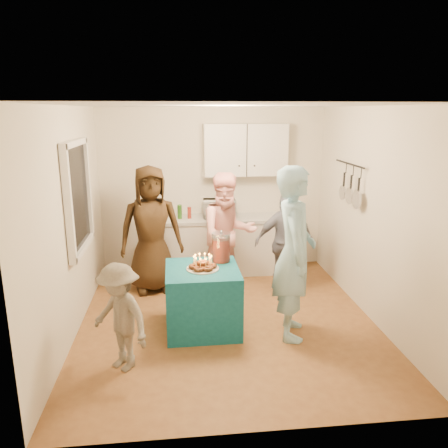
{
  "coord_description": "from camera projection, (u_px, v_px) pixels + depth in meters",
  "views": [
    {
      "loc": [
        -0.58,
        -4.97,
        2.54
      ],
      "look_at": [
        0.0,
        0.35,
        1.15
      ],
      "focal_mm": 35.0,
      "sensor_mm": 36.0,
      "label": 1
    }
  ],
  "objects": [
    {
      "name": "donut_cake",
      "position": [
        203.0,
        262.0,
        5.04
      ],
      "size": [
        0.38,
        0.38,
        0.18
      ],
      "primitive_type": null,
      "color": "#381C0C",
      "rests_on": "party_table"
    },
    {
      "name": "woman_back_right",
      "position": [
        285.0,
        243.0,
        6.15
      ],
      "size": [
        0.89,
        0.42,
        1.48
      ],
      "primitive_type": "imported",
      "rotation": [
        0.0,
        0.0,
        0.07
      ],
      "color": "black",
      "rests_on": "floor"
    },
    {
      "name": "ceiling",
      "position": [
        227.0,
        105.0,
        4.83
      ],
      "size": [
        4.0,
        4.0,
        0.0
      ],
      "primitive_type": "plane",
      "color": "white",
      "rests_on": "floor"
    },
    {
      "name": "child_near_left",
      "position": [
        120.0,
        317.0,
        4.32
      ],
      "size": [
        0.81,
        0.8,
        1.12
      ],
      "primitive_type": "imported",
      "rotation": [
        0.0,
        0.0,
        -0.74
      ],
      "color": "#62594F",
      "rests_on": "floor"
    },
    {
      "name": "counter",
      "position": [
        227.0,
        246.0,
        7.03
      ],
      "size": [
        2.2,
        0.58,
        0.86
      ],
      "primitive_type": "cube",
      "color": "white",
      "rests_on": "floor"
    },
    {
      "name": "microwave",
      "position": [
        219.0,
        209.0,
        6.86
      ],
      "size": [
        0.52,
        0.36,
        0.28
      ],
      "primitive_type": "imported",
      "rotation": [
        0.0,
        0.0,
        -0.04
      ],
      "color": "white",
      "rests_on": "countertop"
    },
    {
      "name": "woman_back_center",
      "position": [
        228.0,
        235.0,
        6.06
      ],
      "size": [
        0.97,
        0.82,
        1.74
      ],
      "primitive_type": "imported",
      "rotation": [
        0.0,
        0.0,
        0.21
      ],
      "color": "pink",
      "rests_on": "floor"
    },
    {
      "name": "pot_rack",
      "position": [
        347.0,
        182.0,
        5.93
      ],
      "size": [
        0.12,
        1.0,
        0.6
      ],
      "primitive_type": "cube",
      "color": "black",
      "rests_on": "right_wall"
    },
    {
      "name": "right_wall",
      "position": [
        373.0,
        215.0,
        5.34
      ],
      "size": [
        4.0,
        4.0,
        0.0
      ],
      "primitive_type": "plane",
      "color": "silver",
      "rests_on": "floor"
    },
    {
      "name": "floor",
      "position": [
        227.0,
        319.0,
        5.48
      ],
      "size": [
        4.0,
        4.0,
        0.0
      ],
      "primitive_type": "plane",
      "color": "brown",
      "rests_on": "ground"
    },
    {
      "name": "upper_cabinet",
      "position": [
        245.0,
        150.0,
        6.83
      ],
      "size": [
        1.3,
        0.3,
        0.8
      ],
      "primitive_type": "cube",
      "color": "white",
      "rests_on": "back_wall"
    },
    {
      "name": "man_birthday",
      "position": [
        294.0,
        253.0,
        4.89
      ],
      "size": [
        0.59,
        0.79,
        1.98
      ],
      "primitive_type": "imported",
      "rotation": [
        0.0,
        0.0,
        1.4
      ],
      "color": "#9FD1E7",
      "rests_on": "floor"
    },
    {
      "name": "countertop",
      "position": [
        227.0,
        219.0,
        6.92
      ],
      "size": [
        2.24,
        0.62,
        0.05
      ],
      "primitive_type": "cube",
      "color": "beige",
      "rests_on": "counter"
    },
    {
      "name": "punch_jar",
      "position": [
        221.0,
        248.0,
        5.29
      ],
      "size": [
        0.22,
        0.22,
        0.34
      ],
      "primitive_type": "cylinder",
      "color": "#B2230E",
      "rests_on": "party_table"
    },
    {
      "name": "window_night",
      "position": [
        77.0,
        197.0,
        5.2
      ],
      "size": [
        0.04,
        1.0,
        1.2
      ],
      "primitive_type": "cube",
      "color": "black",
      "rests_on": "left_wall"
    },
    {
      "name": "left_wall",
      "position": [
        70.0,
        223.0,
        4.97
      ],
      "size": [
        4.0,
        4.0,
        0.0
      ],
      "primitive_type": "plane",
      "color": "silver",
      "rests_on": "floor"
    },
    {
      "name": "woman_back_left",
      "position": [
        151.0,
        229.0,
        6.19
      ],
      "size": [
        0.98,
        0.72,
        1.82
      ],
      "primitive_type": "imported",
      "rotation": [
        0.0,
        0.0,
        0.17
      ],
      "color": "#4E3216",
      "rests_on": "floor"
    },
    {
      "name": "party_table",
      "position": [
        203.0,
        299.0,
        5.18
      ],
      "size": [
        0.86,
        0.86,
        0.76
      ],
      "primitive_type": "cube",
      "rotation": [
        0.0,
        0.0,
        0.01
      ],
      "color": "#10576A",
      "rests_on": "floor"
    },
    {
      "name": "back_wall",
      "position": [
        213.0,
        190.0,
        7.08
      ],
      "size": [
        3.6,
        3.6,
        0.0
      ],
      "primitive_type": "plane",
      "color": "silver",
      "rests_on": "floor"
    }
  ]
}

